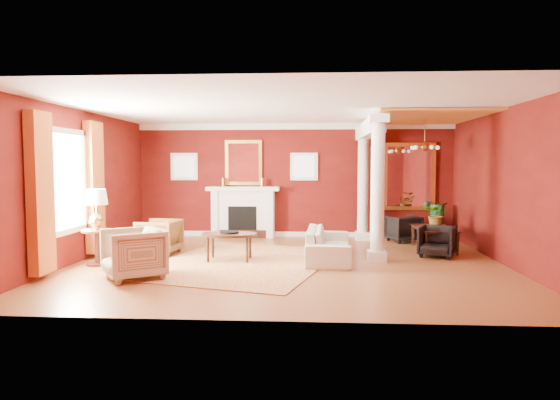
# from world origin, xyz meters

# --- Properties ---
(ground) EXTENTS (8.00, 8.00, 0.00)m
(ground) POSITION_xyz_m (0.00, 0.00, 0.00)
(ground) COLOR brown
(ground) RESTS_ON ground
(room_shell) EXTENTS (8.04, 7.04, 2.92)m
(room_shell) POSITION_xyz_m (0.00, 0.00, 2.02)
(room_shell) COLOR #5F120D
(room_shell) RESTS_ON ground
(fireplace) EXTENTS (1.85, 0.42, 1.29)m
(fireplace) POSITION_xyz_m (-1.30, 3.32, 0.65)
(fireplace) COLOR white
(fireplace) RESTS_ON ground
(overmantel_mirror) EXTENTS (0.95, 0.07, 1.15)m
(overmantel_mirror) POSITION_xyz_m (-1.30, 3.45, 1.90)
(overmantel_mirror) COLOR gold
(overmantel_mirror) RESTS_ON fireplace
(flank_window_left) EXTENTS (0.70, 0.07, 0.70)m
(flank_window_left) POSITION_xyz_m (-2.85, 3.46, 1.80)
(flank_window_left) COLOR white
(flank_window_left) RESTS_ON room_shell
(flank_window_right) EXTENTS (0.70, 0.07, 0.70)m
(flank_window_right) POSITION_xyz_m (0.25, 3.46, 1.80)
(flank_window_right) COLOR white
(flank_window_right) RESTS_ON room_shell
(left_window) EXTENTS (0.21, 2.55, 2.60)m
(left_window) POSITION_xyz_m (-3.89, -0.60, 1.42)
(left_window) COLOR white
(left_window) RESTS_ON room_shell
(column_front) EXTENTS (0.36, 0.36, 2.80)m
(column_front) POSITION_xyz_m (1.70, 0.30, 1.43)
(column_front) COLOR white
(column_front) RESTS_ON ground
(column_back) EXTENTS (0.36, 0.36, 2.80)m
(column_back) POSITION_xyz_m (1.70, 3.00, 1.43)
(column_back) COLOR white
(column_back) RESTS_ON ground
(header_beam) EXTENTS (0.30, 3.20, 0.32)m
(header_beam) POSITION_xyz_m (1.70, 1.90, 2.62)
(header_beam) COLOR white
(header_beam) RESTS_ON column_front
(amber_ceiling) EXTENTS (2.30, 3.40, 0.04)m
(amber_ceiling) POSITION_xyz_m (2.85, 1.75, 2.87)
(amber_ceiling) COLOR gold
(amber_ceiling) RESTS_ON room_shell
(dining_mirror) EXTENTS (1.30, 0.07, 1.70)m
(dining_mirror) POSITION_xyz_m (2.90, 3.45, 1.55)
(dining_mirror) COLOR gold
(dining_mirror) RESTS_ON room_shell
(chandelier) EXTENTS (0.60, 0.62, 0.75)m
(chandelier) POSITION_xyz_m (2.90, 1.80, 2.25)
(chandelier) COLOR #AE7B36
(chandelier) RESTS_ON room_shell
(crown_trim) EXTENTS (8.00, 0.08, 0.16)m
(crown_trim) POSITION_xyz_m (0.00, 3.46, 2.82)
(crown_trim) COLOR white
(crown_trim) RESTS_ON room_shell
(base_trim) EXTENTS (8.00, 0.08, 0.12)m
(base_trim) POSITION_xyz_m (0.00, 3.46, 0.06)
(base_trim) COLOR white
(base_trim) RESTS_ON ground
(rug) EXTENTS (3.97, 4.68, 0.02)m
(rug) POSITION_xyz_m (-0.85, -0.04, 0.01)
(rug) COLOR maroon
(rug) RESTS_ON ground
(sofa) EXTENTS (0.71, 2.14, 0.83)m
(sofa) POSITION_xyz_m (0.78, 0.38, 0.41)
(sofa) COLOR beige
(sofa) RESTS_ON ground
(armchair_leopard) EXTENTS (0.82, 0.86, 0.79)m
(armchair_leopard) POSITION_xyz_m (-2.71, 0.80, 0.40)
(armchair_leopard) COLOR black
(armchair_leopard) RESTS_ON ground
(armchair_stripe) EXTENTS (1.18, 1.19, 0.90)m
(armchair_stripe) POSITION_xyz_m (-2.44, -1.44, 0.45)
(armchair_stripe) COLOR tan
(armchair_stripe) RESTS_ON ground
(coffee_table) EXTENTS (1.07, 1.07, 0.54)m
(coffee_table) POSITION_xyz_m (-1.13, 0.15, 0.49)
(coffee_table) COLOR black
(coffee_table) RESTS_ON ground
(coffee_book) EXTENTS (0.15, 0.02, 0.20)m
(coffee_book) POSITION_xyz_m (-1.18, 0.19, 0.64)
(coffee_book) COLOR black
(coffee_book) RESTS_ON coffee_table
(side_table) EXTENTS (0.56, 0.56, 1.41)m
(side_table) POSITION_xyz_m (-3.50, -0.40, 0.93)
(side_table) COLOR black
(side_table) RESTS_ON ground
(dining_table) EXTENTS (0.50, 1.40, 0.78)m
(dining_table) POSITION_xyz_m (3.13, 1.62, 0.39)
(dining_table) COLOR black
(dining_table) RESTS_ON ground
(dining_chair_near) EXTENTS (0.87, 0.84, 0.69)m
(dining_chair_near) POSITION_xyz_m (2.97, 0.82, 0.34)
(dining_chair_near) COLOR black
(dining_chair_near) RESTS_ON ground
(dining_chair_far) EXTENTS (0.86, 0.83, 0.70)m
(dining_chair_far) POSITION_xyz_m (2.65, 2.76, 0.35)
(dining_chair_far) COLOR black
(dining_chair_far) RESTS_ON ground
(green_urn) EXTENTS (0.37, 0.37, 0.89)m
(green_urn) POSITION_xyz_m (3.50, 3.00, 0.35)
(green_urn) COLOR #144121
(green_urn) RESTS_ON ground
(potted_plant) EXTENTS (0.57, 0.62, 0.44)m
(potted_plant) POSITION_xyz_m (3.17, 1.70, 1.00)
(potted_plant) COLOR #26591E
(potted_plant) RESTS_ON dining_table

